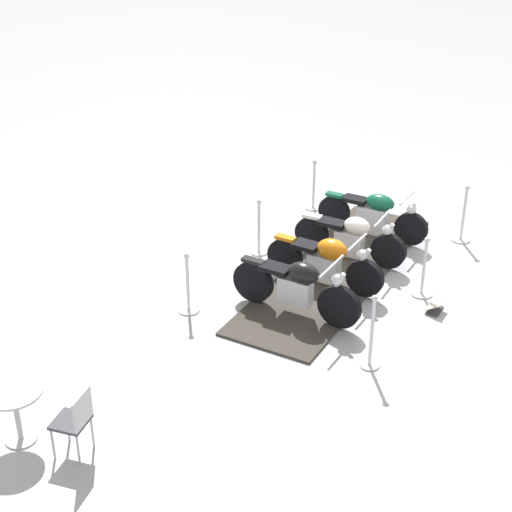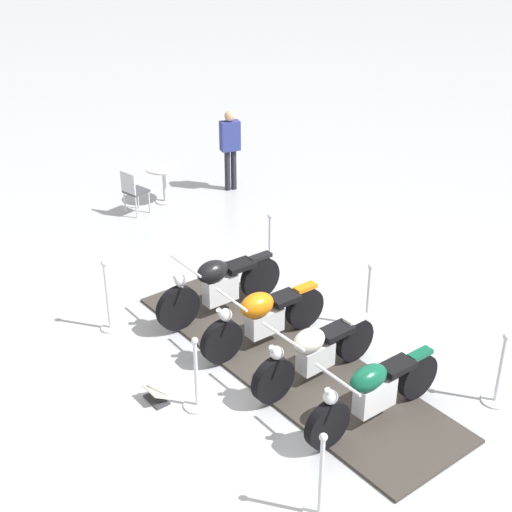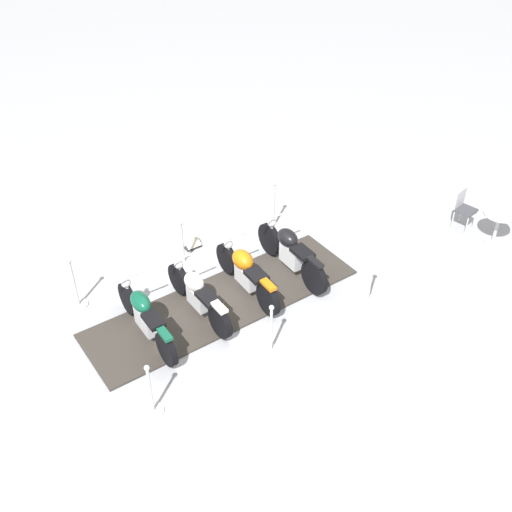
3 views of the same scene
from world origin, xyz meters
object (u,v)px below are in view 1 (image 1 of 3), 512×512
at_px(motorcycle_black, 297,286).
at_px(stanchion_right_mid, 423,278).
at_px(motorcycle_cream, 351,236).
at_px(cafe_chair_near_table, 75,419).
at_px(stanchion_left_rear, 313,194).
at_px(stanchion_right_front, 371,341).
at_px(motorcycle_copper, 326,260).
at_px(cafe_table, 15,404).
at_px(stanchion_left_mid, 259,236).
at_px(stanchion_left_front, 188,294).
at_px(info_placard, 435,308).
at_px(stanchion_right_rear, 462,224).
at_px(motorcycle_forest, 374,213).

height_order(motorcycle_black, stanchion_right_mid, motorcycle_black).
xyz_separation_m(motorcycle_cream, cafe_chair_near_table, (-2.24, -5.90, 0.05)).
distance_m(stanchion_left_rear, stanchion_right_front, 5.53).
bearing_deg(motorcycle_black, cafe_chair_near_table, -100.82).
height_order(motorcycle_copper, cafe_table, motorcycle_copper).
distance_m(stanchion_left_mid, stanchion_right_front, 3.83).
bearing_deg(motorcycle_cream, stanchion_left_front, -119.44).
bearing_deg(stanchion_right_front, motorcycle_black, 142.48).
bearing_deg(info_placard, cafe_table, -33.05).
bearing_deg(cafe_table, stanchion_left_mid, 76.05).
relative_size(motorcycle_black, stanchion_right_rear, 1.96).
xyz_separation_m(info_placard, cafe_chair_near_table, (-3.84, -4.56, 0.47)).
bearing_deg(stanchion_left_rear, stanchion_right_rear, -12.71).
height_order(motorcycle_black, motorcycle_forest, motorcycle_black).
height_order(stanchion_left_mid, cafe_table, stanchion_left_mid).
distance_m(stanchion_left_rear, info_placard, 4.37).
height_order(stanchion_left_rear, stanchion_right_rear, stanchion_right_rear).
distance_m(motorcycle_black, motorcycle_forest, 3.21).
xyz_separation_m(motorcycle_cream, stanchion_left_mid, (-1.64, -0.18, -0.13)).
bearing_deg(stanchion_left_front, stanchion_left_mid, 77.29).
bearing_deg(stanchion_left_rear, stanchion_right_mid, -49.59).
bearing_deg(motorcycle_cream, stanchion_left_mid, -161.66).
bearing_deg(cafe_chair_near_table, stanchion_left_mid, -94.20).
bearing_deg(stanchion_right_rear, stanchion_left_mid, -155.82).
bearing_deg(cafe_chair_near_table, motorcycle_copper, -110.76).
distance_m(motorcycle_forest, cafe_table, 7.67).
relative_size(info_placard, cafe_table, 0.52).
xyz_separation_m(motorcycle_forest, stanchion_right_mid, (1.10, -1.90, -0.19)).
height_order(stanchion_right_front, stanchion_right_rear, stanchion_right_front).
distance_m(motorcycle_black, info_placard, 2.26).
xyz_separation_m(motorcycle_forest, stanchion_left_mid, (-1.89, -1.22, -0.15)).
relative_size(stanchion_left_rear, cafe_chair_near_table, 1.15).
bearing_deg(motorcycle_forest, stanchion_right_front, -68.06).
bearing_deg(cafe_table, motorcycle_copper, 59.62).
height_order(motorcycle_copper, motorcycle_forest, motorcycle_copper).
xyz_separation_m(motorcycle_forest, stanchion_right_rear, (1.61, 0.35, -0.16)).
bearing_deg(stanchion_right_front, cafe_table, -144.54).
xyz_separation_m(motorcycle_black, stanchion_left_front, (-1.68, -0.33, -0.22)).
relative_size(stanchion_left_rear, cafe_table, 1.39).
xyz_separation_m(stanchion_left_mid, stanchion_left_front, (-0.51, -2.24, -0.03)).
height_order(stanchion_left_rear, cafe_chair_near_table, stanchion_left_rear).
relative_size(motorcycle_forest, info_placard, 5.50).
relative_size(stanchion_left_mid, cafe_table, 1.42).
height_order(motorcycle_black, stanchion_right_rear, stanchion_right_rear).
distance_m(motorcycle_cream, info_placard, 2.13).
relative_size(stanchion_left_mid, cafe_chair_near_table, 1.16).
distance_m(stanchion_right_front, stanchion_left_front, 3.07).
xyz_separation_m(stanchion_left_mid, stanchion_right_front, (2.48, -2.92, 0.07)).
height_order(motorcycle_copper, cafe_chair_near_table, motorcycle_copper).
bearing_deg(cafe_chair_near_table, stanchion_left_rear, -96.14).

